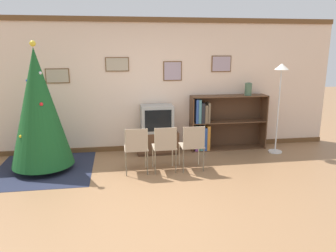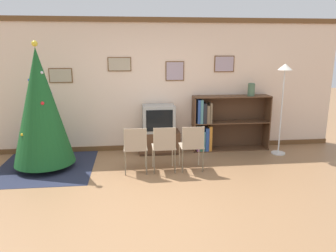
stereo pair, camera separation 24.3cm
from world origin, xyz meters
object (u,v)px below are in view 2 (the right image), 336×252
at_px(folding_chair_left, 135,147).
at_px(folding_chair_right, 192,145).
at_px(christmas_tree, 40,107).
at_px(television, 159,118).
at_px(standing_lamp, 284,86).
at_px(folding_chair_center, 164,146).
at_px(tv_console, 159,142).
at_px(bookshelf, 217,124).
at_px(vase, 251,89).

xyz_separation_m(folding_chair_left, folding_chair_right, (0.98, 0.00, 0.00)).
height_order(christmas_tree, television, christmas_tree).
relative_size(folding_chair_left, folding_chair_right, 1.00).
relative_size(folding_chair_left, standing_lamp, 0.45).
height_order(folding_chair_center, folding_chair_right, same).
height_order(tv_console, standing_lamp, standing_lamp).
bearing_deg(folding_chair_center, television, 90.00).
xyz_separation_m(folding_chair_left, bookshelf, (1.73, 1.16, 0.08)).
height_order(folding_chair_left, standing_lamp, standing_lamp).
distance_m(tv_console, folding_chair_left, 1.22).
height_order(folding_chair_right, standing_lamp, standing_lamp).
xyz_separation_m(christmas_tree, standing_lamp, (4.53, 0.30, 0.28)).
bearing_deg(christmas_tree, folding_chair_right, -9.54).
bearing_deg(bookshelf, tv_console, -177.03).
distance_m(christmas_tree, folding_chair_center, 2.25).
distance_m(tv_console, folding_chair_right, 1.22).
height_order(christmas_tree, folding_chair_center, christmas_tree).
relative_size(christmas_tree, television, 3.48).
bearing_deg(television, vase, 0.42).
distance_m(television, bookshelf, 1.25).
bearing_deg(folding_chair_left, vase, 24.63).
bearing_deg(christmas_tree, tv_console, 17.28).
distance_m(folding_chair_left, vase, 2.77).
distance_m(television, standing_lamp, 2.54).
xyz_separation_m(tv_console, standing_lamp, (2.43, -0.36, 1.17)).
height_order(folding_chair_right, vase, vase).
bearing_deg(folding_chair_center, folding_chair_left, 180.00).
relative_size(tv_console, folding_chair_right, 1.03).
xyz_separation_m(christmas_tree, folding_chair_right, (2.60, -0.44, -0.64)).
distance_m(christmas_tree, folding_chair_right, 2.71).
bearing_deg(tv_console, folding_chair_right, -65.83).
relative_size(tv_console, folding_chair_left, 1.03).
distance_m(christmas_tree, standing_lamp, 4.55).
relative_size(bookshelf, standing_lamp, 0.89).
bearing_deg(television, folding_chair_center, -90.00).
bearing_deg(standing_lamp, folding_chair_right, -159.21).
distance_m(christmas_tree, folding_chair_left, 1.79).
bearing_deg(bookshelf, standing_lamp, -19.56).
distance_m(folding_chair_center, vase, 2.35).
relative_size(folding_chair_left, folding_chair_center, 1.00).
bearing_deg(television, standing_lamp, -8.30).
height_order(bookshelf, vase, vase).
height_order(folding_chair_center, vase, vase).
distance_m(folding_chair_right, standing_lamp, 2.27).
bearing_deg(vase, christmas_tree, -170.59).
xyz_separation_m(television, bookshelf, (1.24, 0.07, -0.17)).
relative_size(tv_console, television, 1.32).
relative_size(christmas_tree, vase, 8.44).
bearing_deg(vase, standing_lamp, -35.78).
bearing_deg(standing_lamp, folding_chair_center, -163.15).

